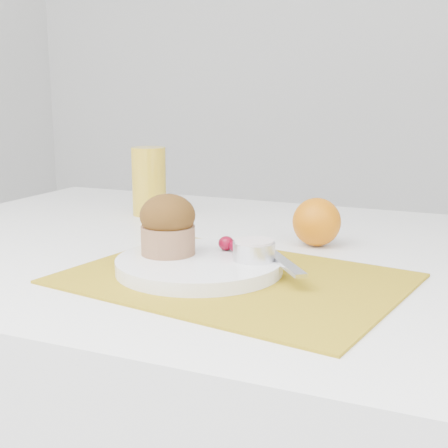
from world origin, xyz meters
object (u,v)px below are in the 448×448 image
at_px(orange, 317,222).
at_px(muffin, 168,225).
at_px(plate, 199,264).
at_px(juice_glass, 149,181).

xyz_separation_m(orange, muffin, (-0.15, -0.20, 0.02)).
xyz_separation_m(plate, juice_glass, (-0.26, 0.31, 0.05)).
height_order(plate, orange, orange).
bearing_deg(orange, muffin, -125.79).
height_order(plate, muffin, muffin).
distance_m(plate, orange, 0.23).
distance_m(plate, muffin, 0.07).
distance_m(orange, muffin, 0.25).
bearing_deg(muffin, juice_glass, 124.10).
height_order(orange, muffin, muffin).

